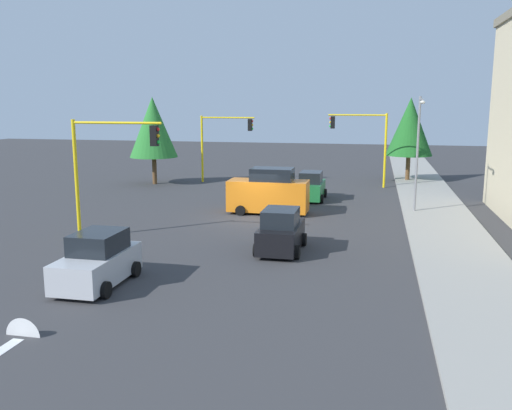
{
  "coord_description": "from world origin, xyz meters",
  "views": [
    {
      "loc": [
        30.06,
        6.73,
        6.65
      ],
      "look_at": [
        1.74,
        0.56,
        1.2
      ],
      "focal_mm": 38.45,
      "sensor_mm": 36.0,
      "label": 1
    }
  ],
  "objects_px": {
    "street_lamp_curbside": "(418,142)",
    "car_black": "(281,232)",
    "car_green": "(311,187)",
    "tree_roadside_far": "(410,127)",
    "traffic_signal_far_left": "(363,135)",
    "delivery_van_orange": "(269,192)",
    "car_silver": "(98,261)",
    "traffic_signal_near_right": "(109,156)",
    "traffic_signal_far_right": "(223,135)",
    "tree_opposite_side": "(153,127)"
  },
  "relations": [
    {
      "from": "tree_opposite_side",
      "to": "traffic_signal_far_left",
      "type": "bearing_deg",
      "value": 96.82
    },
    {
      "from": "traffic_signal_near_right",
      "to": "delivery_van_orange",
      "type": "relative_size",
      "value": 1.22
    },
    {
      "from": "traffic_signal_far_left",
      "to": "car_silver",
      "type": "height_order",
      "value": "traffic_signal_far_left"
    },
    {
      "from": "street_lamp_curbside",
      "to": "car_silver",
      "type": "distance_m",
      "value": 20.44
    },
    {
      "from": "traffic_signal_far_left",
      "to": "car_green",
      "type": "distance_m",
      "value": 8.14
    },
    {
      "from": "tree_roadside_far",
      "to": "car_black",
      "type": "height_order",
      "value": "tree_roadside_far"
    },
    {
      "from": "traffic_signal_near_right",
      "to": "tree_roadside_far",
      "type": "height_order",
      "value": "tree_roadside_far"
    },
    {
      "from": "tree_opposite_side",
      "to": "car_black",
      "type": "height_order",
      "value": "tree_opposite_side"
    },
    {
      "from": "traffic_signal_far_right",
      "to": "street_lamp_curbside",
      "type": "bearing_deg",
      "value": 55.07
    },
    {
      "from": "tree_opposite_side",
      "to": "traffic_signal_far_right",
      "type": "bearing_deg",
      "value": 110.59
    },
    {
      "from": "car_silver",
      "to": "street_lamp_curbside",
      "type": "bearing_deg",
      "value": 142.4
    },
    {
      "from": "street_lamp_curbside",
      "to": "car_silver",
      "type": "height_order",
      "value": "street_lamp_curbside"
    },
    {
      "from": "car_black",
      "to": "tree_opposite_side",
      "type": "bearing_deg",
      "value": -143.21
    },
    {
      "from": "street_lamp_curbside",
      "to": "car_black",
      "type": "height_order",
      "value": "street_lamp_curbside"
    },
    {
      "from": "delivery_van_orange",
      "to": "car_silver",
      "type": "relative_size",
      "value": 1.22
    },
    {
      "from": "traffic_signal_far_left",
      "to": "tree_roadside_far",
      "type": "bearing_deg",
      "value": 136.61
    },
    {
      "from": "traffic_signal_far_left",
      "to": "car_green",
      "type": "bearing_deg",
      "value": -25.48
    },
    {
      "from": "delivery_van_orange",
      "to": "tree_roadside_far",
      "type": "bearing_deg",
      "value": 150.76
    },
    {
      "from": "car_black",
      "to": "street_lamp_curbside",
      "type": "bearing_deg",
      "value": 146.95
    },
    {
      "from": "traffic_signal_far_right",
      "to": "car_green",
      "type": "xyz_separation_m",
      "value": [
        6.75,
        8.18,
        -3.04
      ]
    },
    {
      "from": "traffic_signal_near_right",
      "to": "street_lamp_curbside",
      "type": "relative_size",
      "value": 0.83
    },
    {
      "from": "traffic_signal_far_left",
      "to": "car_silver",
      "type": "distance_m",
      "value": 27.97
    },
    {
      "from": "car_silver",
      "to": "traffic_signal_far_left",
      "type": "bearing_deg",
      "value": 161.51
    },
    {
      "from": "delivery_van_orange",
      "to": "traffic_signal_far_left",
      "type": "bearing_deg",
      "value": 156.67
    },
    {
      "from": "tree_opposite_side",
      "to": "car_silver",
      "type": "bearing_deg",
      "value": 17.99
    },
    {
      "from": "car_green",
      "to": "tree_roadside_far",
      "type": "bearing_deg",
      "value": 146.94
    },
    {
      "from": "street_lamp_curbside",
      "to": "tree_roadside_far",
      "type": "relative_size",
      "value": 0.99
    },
    {
      "from": "traffic_signal_near_right",
      "to": "traffic_signal_far_left",
      "type": "xyz_separation_m",
      "value": [
        -20.0,
        11.44,
        -0.02
      ]
    },
    {
      "from": "delivery_van_orange",
      "to": "car_black",
      "type": "height_order",
      "value": "delivery_van_orange"
    },
    {
      "from": "traffic_signal_far_right",
      "to": "tree_roadside_far",
      "type": "xyz_separation_m",
      "value": [
        -4.0,
        15.18,
        0.69
      ]
    },
    {
      "from": "car_green",
      "to": "street_lamp_curbside",
      "type": "bearing_deg",
      "value": 61.51
    },
    {
      "from": "traffic_signal_far_left",
      "to": "delivery_van_orange",
      "type": "bearing_deg",
      "value": -23.33
    },
    {
      "from": "traffic_signal_far_right",
      "to": "street_lamp_curbside",
      "type": "height_order",
      "value": "street_lamp_curbside"
    },
    {
      "from": "car_silver",
      "to": "car_green",
      "type": "xyz_separation_m",
      "value": [
        -19.6,
        5.59,
        -0.0
      ]
    },
    {
      "from": "traffic_signal_near_right",
      "to": "tree_opposite_side",
      "type": "bearing_deg",
      "value": -163.66
    },
    {
      "from": "street_lamp_curbside",
      "to": "car_green",
      "type": "xyz_separation_m",
      "value": [
        -3.64,
        -6.7,
        -3.45
      ]
    },
    {
      "from": "traffic_signal_near_right",
      "to": "car_green",
      "type": "bearing_deg",
      "value": 148.17
    },
    {
      "from": "car_green",
      "to": "traffic_signal_far_left",
      "type": "bearing_deg",
      "value": 154.52
    },
    {
      "from": "car_silver",
      "to": "tree_roadside_far",
      "type": "bearing_deg",
      "value": 157.47
    },
    {
      "from": "traffic_signal_near_right",
      "to": "car_green",
      "type": "relative_size",
      "value": 1.5
    },
    {
      "from": "traffic_signal_far_left",
      "to": "car_green",
      "type": "xyz_separation_m",
      "value": [
        6.75,
        -3.22,
        -3.21
      ]
    },
    {
      "from": "tree_roadside_far",
      "to": "car_silver",
      "type": "distance_m",
      "value": 33.07
    },
    {
      "from": "street_lamp_curbside",
      "to": "car_green",
      "type": "relative_size",
      "value": 1.8
    },
    {
      "from": "traffic_signal_far_left",
      "to": "street_lamp_curbside",
      "type": "distance_m",
      "value": 10.96
    },
    {
      "from": "traffic_signal_far_left",
      "to": "tree_roadside_far",
      "type": "height_order",
      "value": "tree_roadside_far"
    },
    {
      "from": "tree_roadside_far",
      "to": "car_green",
      "type": "xyz_separation_m",
      "value": [
        10.75,
        -7.0,
        -3.72
      ]
    },
    {
      "from": "traffic_signal_far_right",
      "to": "traffic_signal_far_left",
      "type": "bearing_deg",
      "value": 90.0
    },
    {
      "from": "delivery_van_orange",
      "to": "street_lamp_curbside",
      "type": "bearing_deg",
      "value": 100.54
    },
    {
      "from": "traffic_signal_near_right",
      "to": "street_lamp_curbside",
      "type": "xyz_separation_m",
      "value": [
        -9.61,
        14.92,
        0.22
      ]
    },
    {
      "from": "traffic_signal_far_right",
      "to": "traffic_signal_far_left",
      "type": "distance_m",
      "value": 11.4
    }
  ]
}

